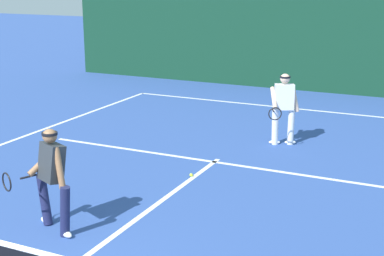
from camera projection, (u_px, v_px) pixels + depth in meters
court_line_baseline_far at (288, 108)px, 16.58m from camera, size 9.83×0.10×0.01m
court_line_service at (214, 162)px, 11.80m from camera, size 8.01×0.10×0.01m
court_line_centre at (142, 215)px, 9.19m from camera, size 0.10×6.40×0.01m
player_near at (52, 176)px, 8.44m from camera, size 1.07×0.87×1.61m
player_far at (284, 106)px, 12.80m from camera, size 0.72×0.93×1.64m
tennis_ball at (191, 175)px, 10.95m from camera, size 0.07×0.07×0.07m
back_fence_windscreen at (314, 40)px, 18.53m from camera, size 18.20×0.12×3.40m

